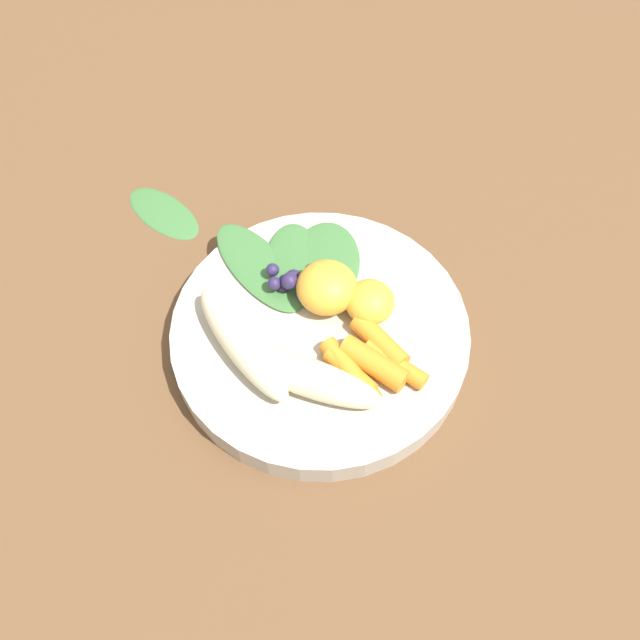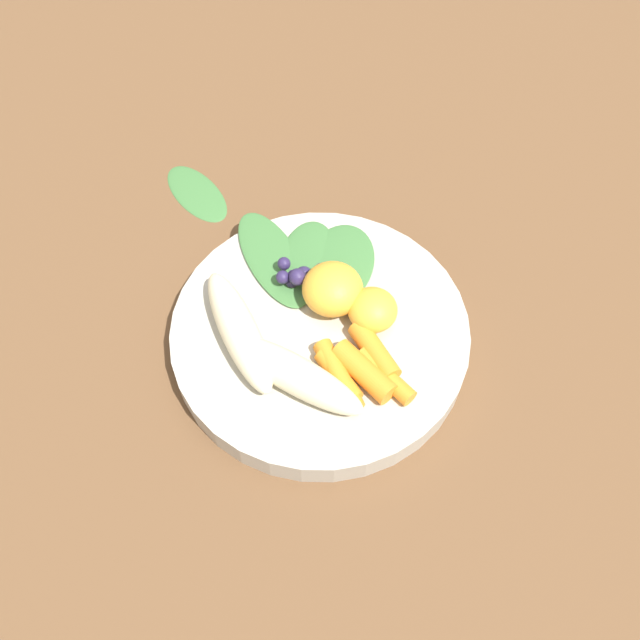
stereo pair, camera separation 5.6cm
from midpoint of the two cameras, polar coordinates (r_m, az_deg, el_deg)
name	(u,v)px [view 2 (the right image)]	position (r m, az deg, el deg)	size (l,w,h in m)	color
ground_plane	(320,342)	(0.60, 2.70, -2.10)	(2.40, 2.40, 0.00)	brown
bowl	(320,335)	(0.58, 2.76, -1.44)	(0.25, 0.25, 0.03)	#B2AD9E
banana_peeled_left	(294,374)	(0.53, 0.84, -4.78)	(0.12, 0.03, 0.03)	beige
banana_peeled_right	(239,331)	(0.55, -3.91, -1.12)	(0.12, 0.03, 0.03)	beige
orange_segment_near	(333,289)	(0.57, 3.88, 2.39)	(0.05, 0.05, 0.04)	#F4A833
orange_segment_far	(372,310)	(0.57, 7.26, 0.63)	(0.04, 0.04, 0.03)	#F4A833
carrot_front	(336,376)	(0.54, 4.36, -4.95)	(0.02, 0.02, 0.06)	orange
carrot_mid_left	(344,375)	(0.54, 4.96, -4.83)	(0.01, 0.01, 0.05)	orange
carrot_mid_right	(364,372)	(0.54, 6.66, -4.55)	(0.02, 0.02, 0.06)	orange
carrot_rear	(385,376)	(0.55, 8.44, -4.89)	(0.01, 0.01, 0.06)	orange
carrot_small	(374,351)	(0.55, 7.48, -2.83)	(0.02, 0.02, 0.05)	orange
blueberry_pile	(300,279)	(0.58, 1.11, 3.24)	(0.04, 0.05, 0.03)	#2D234C
kale_leaf_left	(338,265)	(0.61, 4.20, 4.45)	(0.09, 0.06, 0.01)	#3D7038
kale_leaf_right	(308,261)	(0.61, 1.62, 4.73)	(0.09, 0.05, 0.01)	#3D7038
kale_leaf_rear	(273,258)	(0.61, -1.32, 4.98)	(0.12, 0.05, 0.01)	#3D7038
kale_leaf_stray	(196,192)	(0.70, -8.03, 10.42)	(0.09, 0.04, 0.01)	#3D7038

